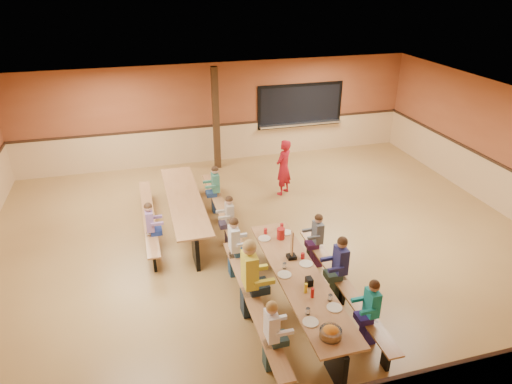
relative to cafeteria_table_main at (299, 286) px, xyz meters
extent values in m
plane|color=olive|center=(0.10, 2.33, -0.53)|extent=(12.00, 12.00, 0.00)
cube|color=brown|center=(0.10, 7.33, 0.97)|extent=(12.00, 0.04, 3.00)
cube|color=brown|center=(0.10, -2.67, 0.97)|extent=(12.00, 0.04, 3.00)
cube|color=brown|center=(6.10, 2.33, 0.97)|extent=(0.04, 10.00, 3.00)
cube|color=white|center=(0.10, 2.33, 2.47)|extent=(12.00, 10.00, 0.04)
cube|color=black|center=(2.70, 7.30, 1.02)|extent=(2.60, 0.06, 1.20)
cube|color=silver|center=(2.70, 7.21, 0.45)|extent=(2.70, 0.28, 0.06)
cube|color=#311F10|center=(-0.10, 6.73, 0.97)|extent=(0.18, 0.18, 3.00)
cube|color=#A06B3F|center=(0.00, 0.00, 0.19)|extent=(0.75, 3.60, 0.04)
cube|color=black|center=(0.00, -1.55, -0.18)|extent=(0.08, 0.60, 0.70)
cube|color=black|center=(0.00, 1.55, -0.18)|extent=(0.08, 0.60, 0.70)
cube|color=#A06B3F|center=(-0.83, 0.00, -0.09)|extent=(0.26, 3.60, 0.04)
cube|color=black|center=(-0.83, 0.00, -0.32)|extent=(0.06, 0.18, 0.41)
cube|color=#A06B3F|center=(0.83, 0.00, -0.09)|extent=(0.26, 3.60, 0.04)
cube|color=black|center=(0.83, 0.00, -0.32)|extent=(0.06, 0.18, 0.41)
cube|color=#A06B3F|center=(-1.50, 3.45, 0.19)|extent=(0.75, 3.60, 0.04)
cube|color=black|center=(-1.50, 1.90, -0.18)|extent=(0.08, 0.60, 0.70)
cube|color=black|center=(-1.50, 5.00, -0.18)|extent=(0.08, 0.60, 0.70)
cube|color=#A06B3F|center=(-2.33, 3.45, -0.09)|extent=(0.26, 3.60, 0.04)
cube|color=black|center=(-2.33, 3.45, -0.32)|extent=(0.06, 0.18, 0.41)
cube|color=#A06B3F|center=(-0.68, 3.45, -0.09)|extent=(0.26, 3.60, 0.04)
cube|color=black|center=(-0.68, 3.45, -0.32)|extent=(0.06, 0.18, 0.41)
imported|color=#A3121D|center=(1.23, 4.51, 0.22)|extent=(0.65, 0.62, 1.50)
cylinder|color=#AD1717|center=(0.07, 1.22, 0.32)|extent=(0.16, 0.16, 0.22)
cube|color=black|center=(0.07, -0.26, 0.28)|extent=(0.10, 0.14, 0.13)
cylinder|color=yellow|center=(-0.06, -0.43, 0.30)|extent=(0.06, 0.06, 0.17)
cylinder|color=#B2140F|center=(0.00, -0.57, 0.30)|extent=(0.06, 0.06, 0.17)
cube|color=black|center=(0.05, 0.55, 0.24)|extent=(0.16, 0.16, 0.06)
cube|color=#A06B3F|center=(0.05, 0.55, 0.52)|extent=(0.02, 0.09, 0.50)
camera|label=1|loc=(-2.39, -5.87, 4.90)|focal=32.00mm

